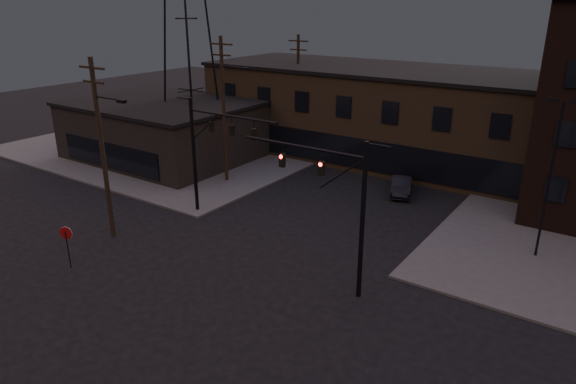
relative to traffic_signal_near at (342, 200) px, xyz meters
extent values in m
plane|color=black|center=(-5.36, -4.50, -4.93)|extent=(140.00, 140.00, 0.00)
cube|color=#474744|center=(-27.36, 17.50, -4.86)|extent=(30.00, 30.00, 0.15)
cube|color=brown|center=(-5.36, 23.50, -0.93)|extent=(40.00, 12.00, 8.00)
cube|color=black|center=(-25.36, 11.50, -2.43)|extent=(16.00, 12.00, 5.00)
cylinder|color=black|center=(1.14, 0.00, -0.93)|extent=(0.24, 0.24, 8.00)
cylinder|color=black|center=(-2.36, 0.00, 2.27)|extent=(7.00, 0.14, 0.14)
cube|color=#FF140C|center=(-1.19, 0.00, 1.37)|extent=(0.28, 0.22, 0.70)
cube|color=#FF140C|center=(-3.52, 0.00, 1.37)|extent=(0.28, 0.22, 0.70)
cylinder|color=black|center=(-13.36, 3.50, -0.93)|extent=(0.24, 0.24, 8.00)
cylinder|color=black|center=(-9.86, 3.50, 2.27)|extent=(7.00, 0.14, 0.14)
cube|color=black|center=(-11.61, 3.50, 1.37)|extent=(0.28, 0.22, 0.70)
cube|color=black|center=(-9.86, 3.50, 1.37)|extent=(0.28, 0.22, 0.70)
cube|color=black|center=(-8.11, 3.50, 1.37)|extent=(0.28, 0.22, 0.70)
cylinder|color=black|center=(-13.36, -6.50, -3.83)|extent=(0.06, 0.06, 2.20)
cylinder|color=maroon|center=(-13.36, -6.48, -2.83)|extent=(0.72, 0.33, 0.76)
cylinder|color=black|center=(-14.86, -2.50, 0.57)|extent=(0.28, 0.28, 11.00)
cube|color=black|center=(-14.86, -2.50, 5.47)|extent=(2.20, 0.12, 0.12)
cube|color=black|center=(-14.86, -2.50, 4.67)|extent=(1.80, 0.12, 0.12)
cube|color=black|center=(-12.56, -2.50, 3.82)|extent=(0.60, 0.25, 0.18)
cylinder|color=black|center=(-15.86, 9.50, 0.82)|extent=(0.28, 0.28, 11.50)
cube|color=black|center=(-15.86, 9.50, 5.97)|extent=(2.20, 0.12, 0.12)
cube|color=black|center=(-15.86, 9.50, 5.17)|extent=(1.80, 0.12, 0.12)
cube|color=black|center=(-13.56, 9.50, 4.32)|extent=(0.60, 0.25, 0.18)
cylinder|color=black|center=(-16.86, 21.50, 0.57)|extent=(0.28, 0.28, 11.00)
cube|color=black|center=(-16.86, 21.50, 5.47)|extent=(2.20, 0.12, 0.12)
cube|color=black|center=(-16.86, 21.50, 4.67)|extent=(1.80, 0.12, 0.12)
cylinder|color=black|center=(7.64, 9.50, -0.43)|extent=(0.14, 0.14, 9.00)
cube|color=black|center=(7.14, 9.50, 4.12)|extent=(0.50, 0.28, 0.18)
cube|color=black|center=(8.14, 9.50, 4.12)|extent=(0.50, 0.28, 0.18)
imported|color=black|center=(-2.93, 14.97, -4.25)|extent=(2.77, 4.40, 1.37)
camera|label=1|loc=(10.95, -20.40, 8.95)|focal=32.00mm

